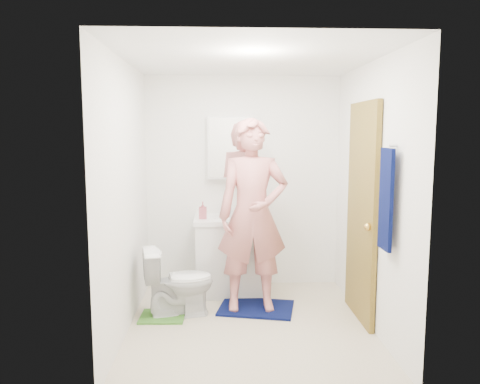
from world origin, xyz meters
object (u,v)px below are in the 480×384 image
(medicine_cabinet, at_px, (230,148))
(towel, at_px, (386,199))
(soap_dispenser, at_px, (203,210))
(toilet, at_px, (179,282))
(man, at_px, (253,215))
(toothbrush_cup, at_px, (254,211))
(vanity_cabinet, at_px, (231,257))

(medicine_cabinet, distance_m, towel, 2.11)
(medicine_cabinet, distance_m, soap_dispenser, 0.79)
(toilet, xyz_separation_m, man, (0.72, 0.10, 0.63))
(toothbrush_cup, xyz_separation_m, man, (-0.06, -0.63, 0.07))
(toilet, bearing_deg, vanity_cabinet, -50.77)
(toilet, height_order, toothbrush_cup, toothbrush_cup)
(toothbrush_cup, relative_size, man, 0.07)
(towel, xyz_separation_m, toilet, (-1.70, 0.84, -0.91))
(vanity_cabinet, height_order, medicine_cabinet, medicine_cabinet)
(soap_dispenser, bearing_deg, toilet, -111.53)
(toilet, height_order, man, man)
(toilet, bearing_deg, medicine_cabinet, -42.77)
(medicine_cabinet, bearing_deg, soap_dispenser, -133.93)
(towel, relative_size, toilet, 1.19)
(soap_dispenser, relative_size, man, 0.10)
(vanity_cabinet, bearing_deg, towel, -51.53)
(vanity_cabinet, xyz_separation_m, toothbrush_cup, (0.26, 0.08, 0.50))
(toilet, bearing_deg, soap_dispenser, -33.42)
(vanity_cabinet, height_order, toilet, vanity_cabinet)
(toilet, distance_m, soap_dispenser, 0.85)
(toilet, distance_m, toothbrush_cup, 1.21)
(medicine_cabinet, bearing_deg, towel, -55.39)
(man, bearing_deg, vanity_cabinet, 108.63)
(medicine_cabinet, bearing_deg, vanity_cabinet, -90.00)
(towel, bearing_deg, toilet, 153.73)
(medicine_cabinet, height_order, toilet, medicine_cabinet)
(vanity_cabinet, relative_size, man, 0.42)
(medicine_cabinet, bearing_deg, toilet, -120.88)
(medicine_cabinet, relative_size, toothbrush_cup, 5.68)
(towel, xyz_separation_m, soap_dispenser, (-1.48, 1.40, -0.31))
(soap_dispenser, bearing_deg, towel, -43.38)
(soap_dispenser, distance_m, toothbrush_cup, 0.59)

